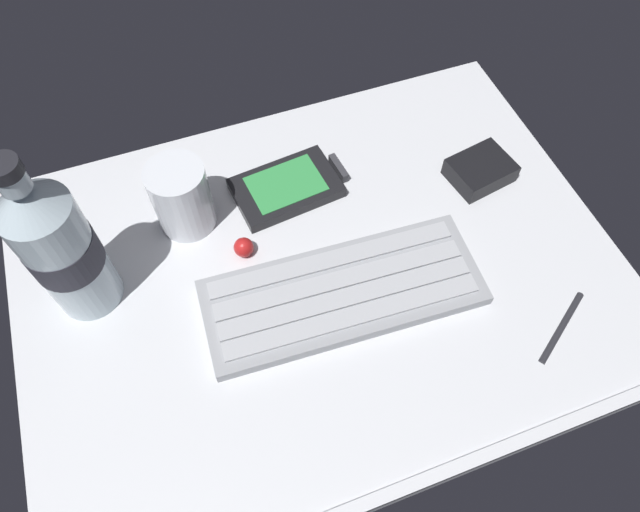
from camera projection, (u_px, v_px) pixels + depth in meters
ground_plane at (321, 277)px, 63.11cm from camera, size 64.00×48.00×2.80cm
keyboard at (343, 292)px, 60.09cm from camera, size 29.56×12.58×1.70cm
handheld_device at (291, 186)px, 67.54cm from camera, size 13.35×8.87×1.50cm
juice_cup at (182, 199)px, 62.55cm from camera, size 6.40×6.40×8.50cm
water_bottle at (60, 247)px, 53.28cm from camera, size 6.73×6.73×20.80cm
charger_block at (480, 170)px, 68.17cm from camera, size 7.87×6.73×2.40cm
trackball_mouse at (244, 247)px, 62.63cm from camera, size 2.20×2.20×2.20cm
stylus_pen at (563, 326)px, 58.56cm from camera, size 8.34×5.77×0.70cm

